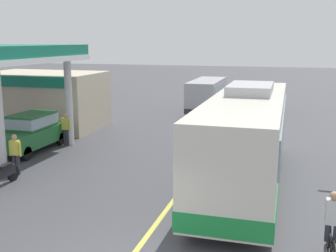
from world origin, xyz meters
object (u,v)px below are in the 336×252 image
object	(u,v)px
motorcycle_parked_forecourt	(3,174)
car_trailing_behind_bus	(265,100)
cyclist_on_shoulder	(332,228)
pedestrian_by_shop	(15,152)
pedestrian_near_pump	(66,127)
car_at_pump	(31,130)
coach_bus_main	(246,140)
minibus_opposing_lane	(207,93)

from	to	relation	value
motorcycle_parked_forecourt	car_trailing_behind_bus	world-z (taller)	car_trailing_behind_bus
motorcycle_parked_forecourt	cyclist_on_shoulder	bearing A→B (deg)	-10.99
car_trailing_behind_bus	pedestrian_by_shop	bearing A→B (deg)	-116.71
pedestrian_near_pump	pedestrian_by_shop	size ratio (longest dim) A/B	1.00
motorcycle_parked_forecourt	pedestrian_by_shop	distance (m)	1.43
motorcycle_parked_forecourt	pedestrian_near_pump	bearing A→B (deg)	98.18
car_trailing_behind_bus	cyclist_on_shoulder	bearing A→B (deg)	-82.16
car_at_pump	motorcycle_parked_forecourt	bearing A→B (deg)	-67.70
car_at_pump	cyclist_on_shoulder	world-z (taller)	car_at_pump
pedestrian_near_pump	car_trailing_behind_bus	distance (m)	15.49
coach_bus_main	minibus_opposing_lane	xyz separation A→B (m)	(-4.42, 15.30, -0.25)
coach_bus_main	car_trailing_behind_bus	distance (m)	16.06
minibus_opposing_lane	car_trailing_behind_bus	world-z (taller)	minibus_opposing_lane
coach_bus_main	pedestrian_near_pump	size ratio (longest dim) A/B	6.65
cyclist_on_shoulder	motorcycle_parked_forecourt	world-z (taller)	cyclist_on_shoulder
car_at_pump	pedestrian_near_pump	xyz separation A→B (m)	(1.06, 1.44, -0.08)
coach_bus_main	cyclist_on_shoulder	world-z (taller)	coach_bus_main
pedestrian_by_shop	car_at_pump	bearing A→B (deg)	114.70
pedestrian_near_pump	car_trailing_behind_bus	bearing A→B (deg)	53.32
coach_bus_main	minibus_opposing_lane	size ratio (longest dim) A/B	1.80
coach_bus_main	car_at_pump	bearing A→B (deg)	168.33
pedestrian_near_pump	car_trailing_behind_bus	xyz separation A→B (m)	(9.25, 12.42, 0.08)
cyclist_on_shoulder	pedestrian_near_pump	bearing A→B (deg)	145.33
minibus_opposing_lane	car_trailing_behind_bus	size ratio (longest dim) A/B	1.46
coach_bus_main	pedestrian_near_pump	distance (m)	10.19
motorcycle_parked_forecourt	car_trailing_behind_bus	bearing A→B (deg)	65.82
car_at_pump	pedestrian_near_pump	size ratio (longest dim) A/B	2.53
minibus_opposing_lane	car_at_pump	bearing A→B (deg)	-115.06
coach_bus_main	motorcycle_parked_forecourt	bearing A→B (deg)	-163.36
coach_bus_main	car_trailing_behind_bus	bearing A→B (deg)	90.88
coach_bus_main	pedestrian_by_shop	xyz separation A→B (m)	(-8.96, -1.28, -0.79)
pedestrian_by_shop	motorcycle_parked_forecourt	bearing A→B (deg)	-74.54
cyclist_on_shoulder	car_trailing_behind_bus	size ratio (longest dim) A/B	0.43
pedestrian_by_shop	car_trailing_behind_bus	xyz separation A→B (m)	(8.72, 17.32, 0.08)
cyclist_on_shoulder	pedestrian_by_shop	bearing A→B (deg)	163.30
cyclist_on_shoulder	pedestrian_by_shop	distance (m)	12.09
motorcycle_parked_forecourt	coach_bus_main	bearing A→B (deg)	16.64
minibus_opposing_lane	cyclist_on_shoulder	world-z (taller)	minibus_opposing_lane
pedestrian_near_pump	pedestrian_by_shop	bearing A→B (deg)	-83.80
pedestrian_by_shop	car_trailing_behind_bus	bearing A→B (deg)	63.29
coach_bus_main	cyclist_on_shoulder	bearing A→B (deg)	-61.16
minibus_opposing_lane	pedestrian_by_shop	distance (m)	17.19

